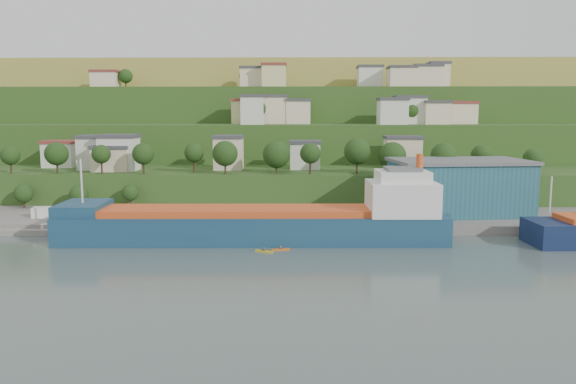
{
  "coord_description": "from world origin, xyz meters",
  "views": [
    {
      "loc": [
        7.9,
        -101.31,
        25.5
      ],
      "look_at": [
        5.8,
        15.0,
        9.21
      ],
      "focal_mm": 35.0,
      "sensor_mm": 36.0,
      "label": 1
    }
  ],
  "objects_px": {
    "cargo_ship_near": "(265,226)",
    "warehouse": "(459,186)",
    "caravan": "(48,214)",
    "kayak_orange": "(280,249)"
  },
  "relations": [
    {
      "from": "cargo_ship_near",
      "to": "warehouse",
      "type": "distance_m",
      "value": 49.94
    },
    {
      "from": "caravan",
      "to": "kayak_orange",
      "type": "height_order",
      "value": "caravan"
    },
    {
      "from": "cargo_ship_near",
      "to": "kayak_orange",
      "type": "distance_m",
      "value": 8.68
    },
    {
      "from": "cargo_ship_near",
      "to": "caravan",
      "type": "bearing_deg",
      "value": 162.62
    },
    {
      "from": "caravan",
      "to": "kayak_orange",
      "type": "xyz_separation_m",
      "value": [
        53.74,
        -21.99,
        -2.52
      ]
    },
    {
      "from": "caravan",
      "to": "kayak_orange",
      "type": "relative_size",
      "value": 1.92
    },
    {
      "from": "caravan",
      "to": "kayak_orange",
      "type": "distance_m",
      "value": 58.12
    },
    {
      "from": "warehouse",
      "to": "cargo_ship_near",
      "type": "bearing_deg",
      "value": -160.47
    },
    {
      "from": "warehouse",
      "to": "caravan",
      "type": "xyz_separation_m",
      "value": [
        -95.09,
        -7.22,
        -5.65
      ]
    },
    {
      "from": "cargo_ship_near",
      "to": "warehouse",
      "type": "relative_size",
      "value": 2.35
    }
  ]
}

